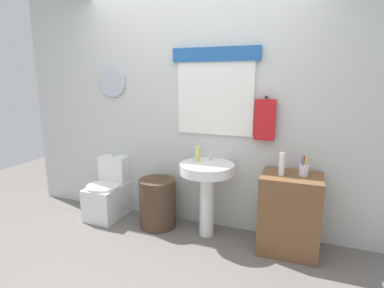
% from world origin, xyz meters
% --- Properties ---
extents(ground_plane, '(8.00, 8.00, 0.00)m').
position_xyz_m(ground_plane, '(0.00, 0.00, 0.00)').
color(ground_plane, slate).
extents(back_wall, '(4.40, 0.18, 2.60)m').
position_xyz_m(back_wall, '(0.00, 1.15, 1.30)').
color(back_wall, silver).
rests_on(back_wall, ground_plane).
extents(toilet, '(0.38, 0.51, 0.72)m').
position_xyz_m(toilet, '(-1.02, 0.88, 0.27)').
color(toilet, white).
rests_on(toilet, ground_plane).
extents(laundry_hamper, '(0.40, 0.40, 0.54)m').
position_xyz_m(laundry_hamper, '(-0.35, 0.85, 0.27)').
color(laundry_hamper, '#4C3828').
rests_on(laundry_hamper, ground_plane).
extents(pedestal_sink, '(0.55, 0.55, 0.78)m').
position_xyz_m(pedestal_sink, '(0.22, 0.85, 0.60)').
color(pedestal_sink, white).
rests_on(pedestal_sink, ground_plane).
extents(faucet, '(0.03, 0.03, 0.10)m').
position_xyz_m(faucet, '(0.22, 0.97, 0.83)').
color(faucet, silver).
rests_on(faucet, pedestal_sink).
extents(wooden_cabinet, '(0.54, 0.44, 0.75)m').
position_xyz_m(wooden_cabinet, '(1.04, 0.85, 0.37)').
color(wooden_cabinet, brown).
rests_on(wooden_cabinet, ground_plane).
extents(soap_bottle, '(0.05, 0.05, 0.16)m').
position_xyz_m(soap_bottle, '(0.10, 0.90, 0.86)').
color(soap_bottle, '#DBD166').
rests_on(soap_bottle, pedestal_sink).
extents(lotion_bottle, '(0.05, 0.05, 0.22)m').
position_xyz_m(lotion_bottle, '(0.95, 0.81, 0.86)').
color(lotion_bottle, white).
rests_on(lotion_bottle, wooden_cabinet).
extents(toothbrush_cup, '(0.08, 0.08, 0.19)m').
position_xyz_m(toothbrush_cup, '(1.14, 0.87, 0.80)').
color(toothbrush_cup, silver).
rests_on(toothbrush_cup, wooden_cabinet).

